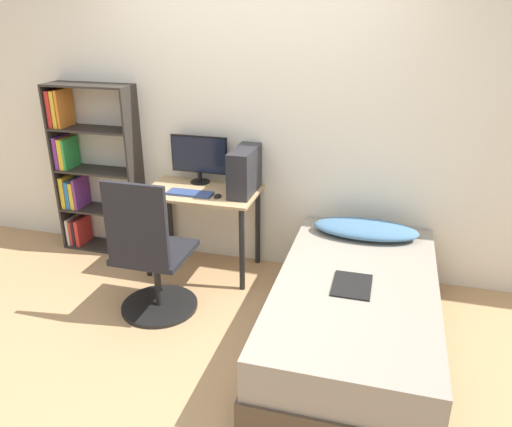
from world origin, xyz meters
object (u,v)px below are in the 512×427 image
at_px(office_chair, 151,264).
at_px(monitor, 199,157).
at_px(pc_tower, 245,171).
at_px(keyboard, 190,193).
at_px(bookshelf, 85,171).
at_px(bed, 354,313).

distance_m(office_chair, monitor, 1.07).
bearing_deg(office_chair, pc_tower, 58.84).
relative_size(monitor, pc_tower, 1.14).
height_order(monitor, keyboard, monitor).
bearing_deg(office_chair, keyboard, 84.54).
bearing_deg(pc_tower, bookshelf, 176.14).
relative_size(bookshelf, bed, 0.77).
xyz_separation_m(office_chair, bed, (1.44, 0.04, -0.17)).
relative_size(bookshelf, keyboard, 4.14).
distance_m(office_chair, pc_tower, 1.04).
relative_size(bookshelf, monitor, 3.05).
bearing_deg(bed, monitor, 148.12).
xyz_separation_m(office_chair, keyboard, (0.06, 0.62, 0.33)).
bearing_deg(pc_tower, monitor, 162.57).
bearing_deg(bed, bookshelf, 161.40).
height_order(bookshelf, office_chair, bookshelf).
distance_m(monitor, keyboard, 0.37).
distance_m(office_chair, bed, 1.45).
height_order(bookshelf, monitor, bookshelf).
bearing_deg(keyboard, pc_tower, 21.34).
relative_size(office_chair, monitor, 2.16).
distance_m(bed, monitor, 1.81).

